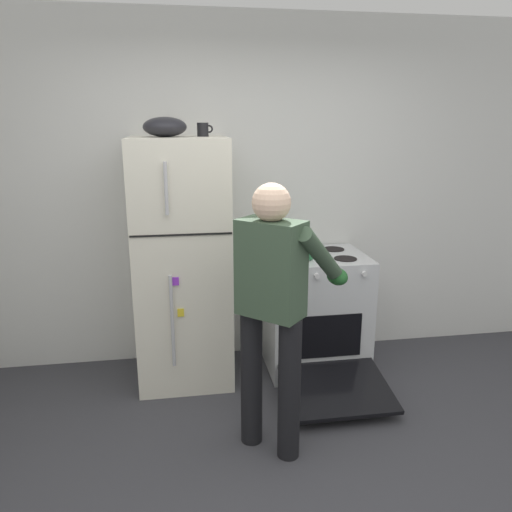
# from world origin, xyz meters

# --- Properties ---
(kitchen_wall_back) EXTENTS (6.00, 0.10, 2.70)m
(kitchen_wall_back) POSITION_xyz_m (0.00, 1.95, 1.35)
(kitchen_wall_back) COLOR silver
(kitchen_wall_back) RESTS_ON ground
(refrigerator) EXTENTS (0.68, 0.72, 1.80)m
(refrigerator) POSITION_xyz_m (-0.51, 1.57, 0.90)
(refrigerator) COLOR silver
(refrigerator) RESTS_ON ground
(stove_range) EXTENTS (0.76, 1.22, 0.92)m
(stove_range) POSITION_xyz_m (0.50, 1.55, 0.45)
(stove_range) COLOR silver
(stove_range) RESTS_ON ground
(person_cook) EXTENTS (0.71, 0.75, 1.60)m
(person_cook) POSITION_xyz_m (-0.01, 0.61, 0.96)
(person_cook) COLOR black
(person_cook) RESTS_ON ground
(red_pot) EXTENTS (0.35, 0.25, 0.11)m
(red_pot) POSITION_xyz_m (0.34, 1.52, 0.98)
(red_pot) COLOR #236638
(red_pot) RESTS_ON stove_range
(coffee_mug) EXTENTS (0.11, 0.08, 0.10)m
(coffee_mug) POSITION_xyz_m (-0.33, 1.62, 1.85)
(coffee_mug) COLOR black
(coffee_mug) RESTS_ON refrigerator
(mixing_bowl) EXTENTS (0.30, 0.30, 0.13)m
(mixing_bowl) POSITION_xyz_m (-0.59, 1.57, 1.87)
(mixing_bowl) COLOR black
(mixing_bowl) RESTS_ON refrigerator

